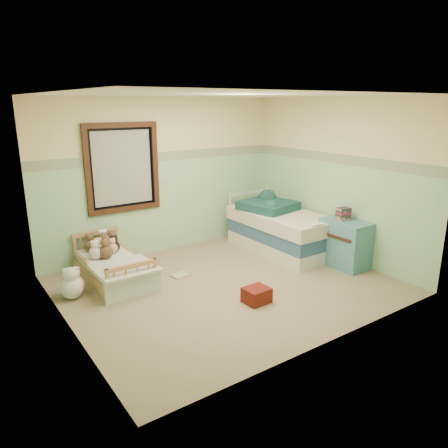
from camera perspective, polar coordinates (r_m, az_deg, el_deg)
floor at (r=5.90m, az=0.37°, el=-8.18°), size 4.20×3.60×0.02m
ceiling at (r=5.38m, az=0.42°, el=17.11°), size 4.20×3.60×0.02m
wall_back at (r=7.03m, az=-8.13°, el=6.36°), size 4.20×0.04×2.50m
wall_front at (r=4.21m, az=14.65°, el=-0.46°), size 4.20×0.04×2.50m
wall_left at (r=4.66m, az=-21.24°, el=0.53°), size 0.04×3.60×2.50m
wall_right at (r=6.91m, az=14.87°, el=5.82°), size 0.04×3.60×2.50m
wainscot_mint at (r=7.11m, az=-7.92°, el=2.37°), size 4.20×0.01×1.50m
border_strip at (r=6.97m, az=-8.18°, el=8.98°), size 4.20×0.01×0.15m
window_frame at (r=6.68m, az=-13.44°, el=7.33°), size 1.16×0.06×1.36m
window_blinds at (r=6.69m, az=-13.47°, el=7.34°), size 0.92×0.01×1.12m
toddler_bed_frame at (r=6.21m, az=-14.58°, el=-6.42°), size 0.71×1.41×0.18m
toddler_mattress at (r=6.16m, az=-14.68°, el=-5.12°), size 0.65×1.35×0.12m
patchwork_quilt at (r=5.75m, az=-13.18°, el=-5.76°), size 0.77×0.71×0.03m
plush_bed_brown at (r=6.52m, az=-17.55°, el=-2.75°), size 0.19×0.19×0.19m
plush_bed_white at (r=6.57m, az=-15.90°, el=-2.39°), size 0.20×0.20×0.20m
plush_bed_tan at (r=6.33m, az=-16.51°, el=-3.26°), size 0.18×0.18×0.18m
plush_bed_dark at (r=6.40m, az=-14.56°, el=-2.93°), size 0.17×0.17×0.17m
plush_floor_cream at (r=5.77m, az=-19.77°, el=-8.09°), size 0.28×0.28×0.28m
plush_floor_tan at (r=5.88m, az=-19.42°, el=-7.77°), size 0.25×0.25×0.25m
twin_bed_frame at (r=7.22m, az=7.64°, el=-2.71°), size 0.91×1.81×0.22m
twin_boxspring at (r=7.15m, az=7.70°, el=-1.04°), size 0.91×1.81×0.22m
twin_mattress at (r=7.09m, az=7.77°, el=0.66°), size 0.94×1.85×0.22m
teal_blanket at (r=7.23m, az=5.93°, el=2.49°), size 0.90×0.94×0.14m
dresser at (r=6.67m, az=15.93°, el=-2.54°), size 0.45×0.71×0.71m
book_stack at (r=6.59m, az=15.73°, el=1.34°), size 0.21×0.17×0.19m
red_pillow at (r=5.38m, az=4.40°, el=-9.50°), size 0.32×0.28×0.19m
floor_book at (r=6.19m, az=-5.94°, el=-6.86°), size 0.26×0.21×0.02m
extra_plush_0 at (r=6.35m, az=-14.79°, el=-3.15°), size 0.16×0.16×0.16m
extra_plush_1 at (r=6.18m, az=-16.86°, el=-3.71°), size 0.19×0.19×0.19m
extra_plush_2 at (r=6.38m, az=-15.47°, el=-3.03°), size 0.18×0.18×0.18m
extra_plush_3 at (r=6.58m, az=-14.77°, el=-2.37°), size 0.19×0.19×0.19m
extra_plush_4 at (r=6.16m, az=-15.58°, el=-3.62°), size 0.20×0.20×0.20m
extra_plush_5 at (r=6.42m, az=-15.80°, el=-2.81°), size 0.21×0.21×0.21m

